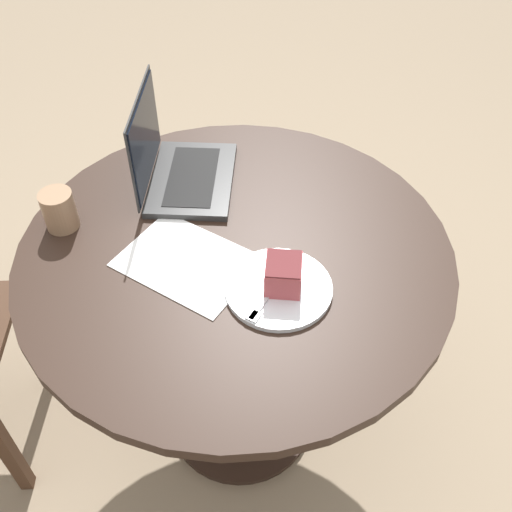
{
  "coord_description": "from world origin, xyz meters",
  "views": [
    {
      "loc": [
        -0.44,
        0.87,
        1.76
      ],
      "look_at": [
        -0.07,
        0.04,
        0.82
      ],
      "focal_mm": 42.0,
      "sensor_mm": 36.0,
      "label": 1
    }
  ],
  "objects": [
    {
      "name": "ground_plane",
      "position": [
        0.0,
        0.0,
        0.0
      ],
      "size": [
        12.0,
        12.0,
        0.0
      ],
      "primitive_type": "plane",
      "color": "gray"
    },
    {
      "name": "fork",
      "position": [
        -0.13,
        0.12,
        0.79
      ],
      "size": [
        0.03,
        0.17,
        0.0
      ],
      "rotation": [
        0.0,
        0.0,
        7.76
      ],
      "color": "silver",
      "rests_on": "plate"
    },
    {
      "name": "coffee_glass",
      "position": [
        0.41,
        0.1,
        0.83
      ],
      "size": [
        0.08,
        0.08,
        0.1
      ],
      "color": "#997556",
      "rests_on": "dining_table"
    },
    {
      "name": "plate",
      "position": [
        -0.14,
        0.08,
        0.79
      ],
      "size": [
        0.23,
        0.23,
        0.01
      ],
      "color": "silver",
      "rests_on": "dining_table"
    },
    {
      "name": "laptop",
      "position": [
        0.24,
        -0.16,
        0.83
      ],
      "size": [
        0.31,
        0.36,
        0.25
      ],
      "rotation": [
        0.0,
        0.0,
        8.22
      ],
      "color": "#2D2D2D",
      "rests_on": "dining_table"
    },
    {
      "name": "cake_slice",
      "position": [
        -0.15,
        0.07,
        0.83
      ],
      "size": [
        0.1,
        0.11,
        0.07
      ],
      "rotation": [
        0.0,
        0.0,
        1.9
      ],
      "color": "#B74C51",
      "rests_on": "plate"
    },
    {
      "name": "dining_table",
      "position": [
        0.0,
        0.0,
        0.62
      ],
      "size": [
        1.01,
        1.01,
        0.78
      ],
      "color": "black",
      "rests_on": "ground_plane"
    },
    {
      "name": "paper_document",
      "position": [
        0.08,
        0.08,
        0.78
      ],
      "size": [
        0.32,
        0.25,
        0.0
      ],
      "rotation": [
        0.0,
        0.0,
        -0.15
      ],
      "color": "white",
      "rests_on": "dining_table"
    }
  ]
}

